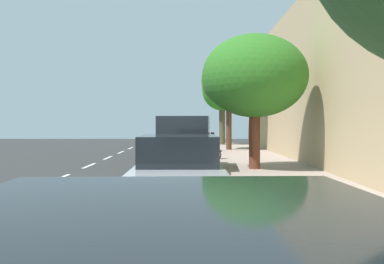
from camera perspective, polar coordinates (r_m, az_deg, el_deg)
ground at (r=14.29m, az=-3.86°, el=-5.97°), size 69.25×69.25×0.00m
sidewalk at (r=14.50m, az=10.99°, el=-5.57°), size 3.38×43.28×0.16m
curb_edge at (r=14.27m, az=3.95°, el=-5.65°), size 0.16×43.28×0.16m
lane_stripe_centre at (r=15.30m, az=-15.88°, el=-5.52°), size 0.14×44.20×0.01m
lane_stripe_bike_edge at (r=14.26m, az=-1.98°, el=-5.97°), size 0.12×43.28×0.01m
building_facade at (r=14.97m, az=18.42°, el=7.53°), size 0.50×43.28×6.90m
parked_sedan_silver_second at (r=9.51m, az=-1.46°, el=-5.06°), size 1.88×4.42×1.52m
parked_suv_black_mid at (r=16.08m, az=-0.64°, el=-1.49°), size 2.16×4.79×1.99m
parked_pickup_red_far at (r=24.69m, az=-0.33°, el=-0.83°), size 2.16×5.36×1.95m
bicycle_at_curb at (r=20.58m, az=1.50°, el=-2.74°), size 1.72×0.46×0.74m
cyclist_with_backpack at (r=20.11m, az=2.17°, el=-0.99°), size 0.48×0.60×1.67m
street_tree_mid_block at (r=16.24m, az=8.00°, el=6.86°), size 3.68×3.68×4.69m
street_tree_far_end at (r=27.39m, az=4.81°, el=6.32°), size 3.28×3.28×5.60m
street_tree_corner at (r=33.43m, az=3.98°, el=5.16°), size 2.90×2.90×5.47m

